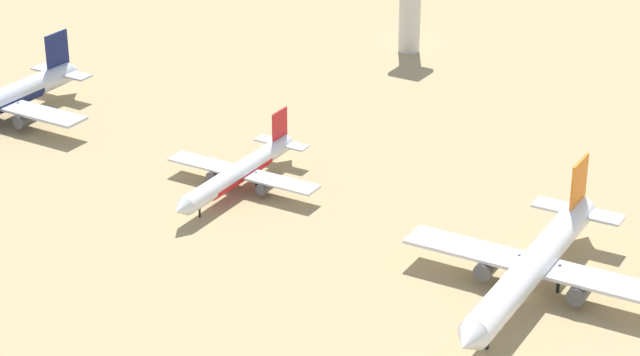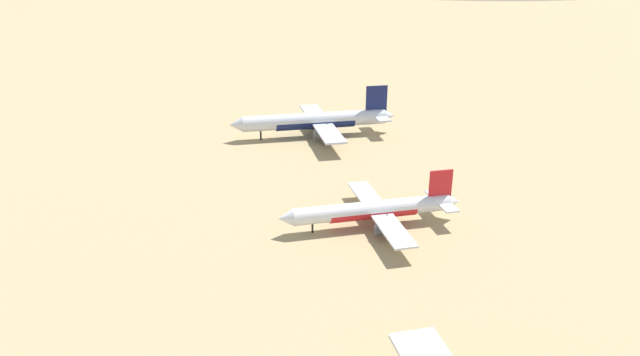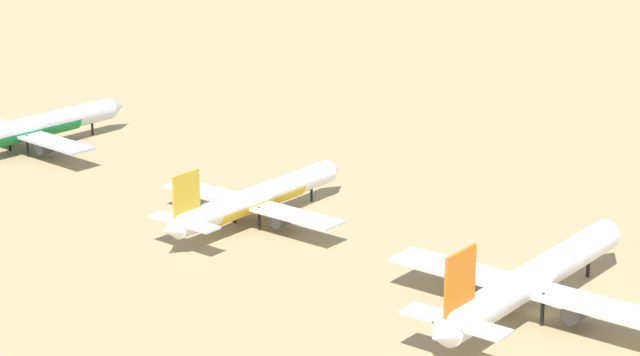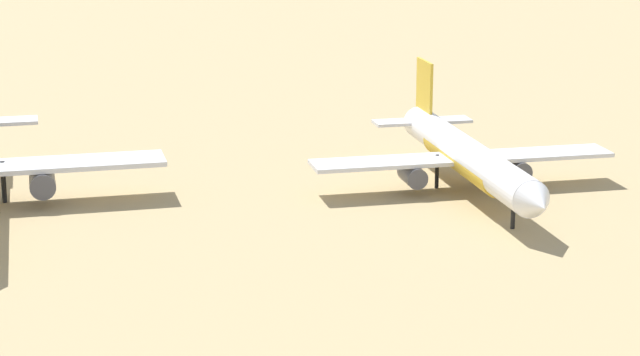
% 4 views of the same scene
% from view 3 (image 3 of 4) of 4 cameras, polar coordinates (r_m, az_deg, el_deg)
% --- Properties ---
extents(ground_plane, '(1800.00, 1800.00, 0.00)m').
position_cam_3_polar(ground_plane, '(179.78, 9.42, -5.77)').
color(ground_plane, tan).
extents(parked_jet_2, '(49.72, 40.32, 14.35)m').
position_cam_3_polar(parked_jet_2, '(177.65, 9.09, -4.35)').
color(parked_jet_2, white).
rests_on(parked_jet_2, ground).
extents(parked_jet_3, '(42.05, 34.06, 12.15)m').
position_cam_3_polar(parked_jet_3, '(210.01, -2.78, -0.90)').
color(parked_jet_3, white).
rests_on(parked_jet_3, ground).
extents(parked_jet_4, '(45.35, 36.81, 13.08)m').
position_cam_3_polar(parked_jet_4, '(254.45, -12.45, 2.08)').
color(parked_jet_4, silver).
rests_on(parked_jet_4, ground).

